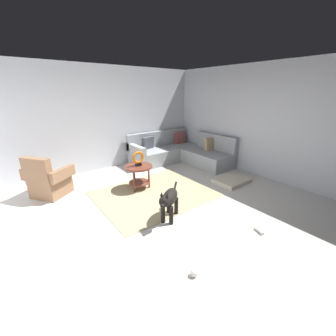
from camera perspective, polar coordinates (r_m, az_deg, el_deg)
The scene contains 12 objects.
ground_plane at distance 4.01m, azimuth 0.12°, elevation -11.80°, with size 6.00×6.00×0.10m, color silver.
wall_back at distance 6.05m, azimuth -17.53°, elevation 12.32°, with size 6.00×0.12×2.70m, color silver.
wall_right at distance 5.75m, azimuth 24.53°, elevation 11.11°, with size 0.12×6.00×2.70m, color silver.
area_rug at distance 4.56m, azimuth -3.79°, elevation -6.90°, with size 2.30×1.90×0.01m, color tan.
sectional_couch at distance 6.48m, azimuth 3.22°, elevation 4.08°, with size 2.20×2.25×0.88m.
armchair at distance 5.00m, azimuth -29.47°, elevation -3.11°, with size 0.96×1.00×0.88m.
side_table at distance 4.68m, azimuth -7.86°, elevation -0.81°, with size 0.60×0.60×0.54m.
torus_sculpture at distance 4.58m, azimuth -8.03°, elevation 2.64°, with size 0.28×0.08×0.33m.
dog_bed_mat at distance 5.32m, azimuth 16.75°, elevation -3.21°, with size 0.80×0.60×0.09m, color beige.
dog at distance 3.53m, azimuth 0.31°, elevation -8.49°, with size 0.72×0.53×0.63m.
dog_toy_ball at distance 2.80m, azimuth 7.07°, elevation -26.21°, with size 0.09×0.09×0.09m, color silver.
dog_toy_rope at distance 3.70m, azimuth 23.25°, elevation -15.24°, with size 0.05×0.05×0.17m, color silver.
Camera 1 is at (-2.08, -2.70, 2.06)m, focal length 22.68 mm.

